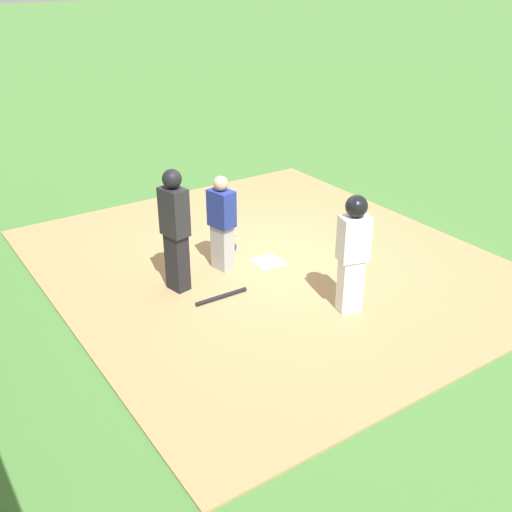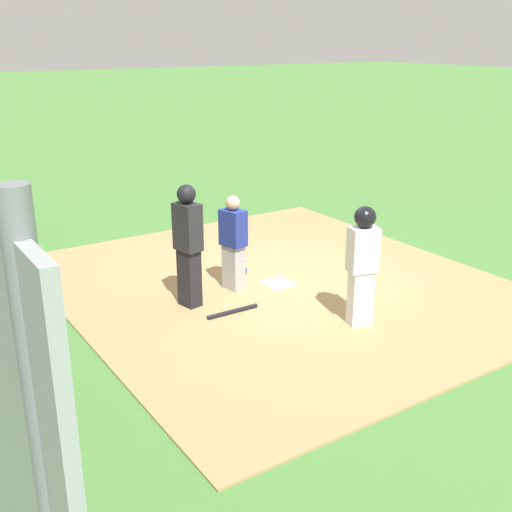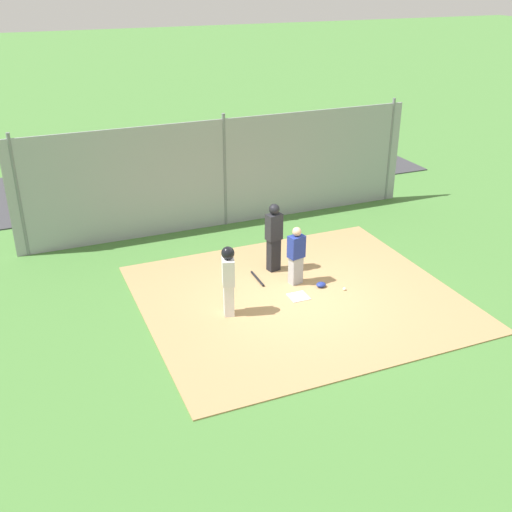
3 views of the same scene
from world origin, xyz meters
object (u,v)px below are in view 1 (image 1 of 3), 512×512
runner (353,247)px  baseball (235,233)px  catcher (222,222)px  baseball_bat (221,297)px  catcher_mask (230,246)px  umpire (175,228)px  home_plate (268,262)px

runner → baseball: bearing=15.3°
catcher → baseball_bat: 1.19m
runner → catcher_mask: 2.68m
catcher → baseball: (-0.92, 0.80, -0.72)m
catcher → umpire: umpire is taller
catcher → baseball: bearing=36.4°
home_plate → umpire: 1.81m
home_plate → baseball: 1.17m
umpire → baseball: 2.21m
baseball_bat → catcher_mask: size_ratio=3.34×
catcher → catcher_mask: size_ratio=6.16×
baseball_bat → umpire: bearing=122.0°
catcher → baseball: 1.42m
umpire → runner: size_ratio=1.09×
home_plate → umpire: (-0.04, -1.54, 0.94)m
runner → catcher_mask: runner is taller
baseball_bat → runner: bearing=-42.8°
home_plate → baseball: size_ratio=5.95×
umpire → baseball_bat: umpire is taller
home_plate → catcher_mask: bearing=-161.6°
home_plate → umpire: size_ratio=0.25×
home_plate → runner: size_ratio=0.27×
catcher_mask → baseball: bearing=139.7°
runner → baseball_bat: runner is taller
baseball → runner: bearing=-0.7°
umpire → runner: (1.82, 1.63, -0.01)m
home_plate → runner: 2.01m
baseball_bat → catcher_mask: 1.59m
catcher → umpire: 0.91m
home_plate → baseball_bat: 1.31m
home_plate → baseball_bat: (0.55, -1.18, 0.02)m
home_plate → catcher_mask: 0.77m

